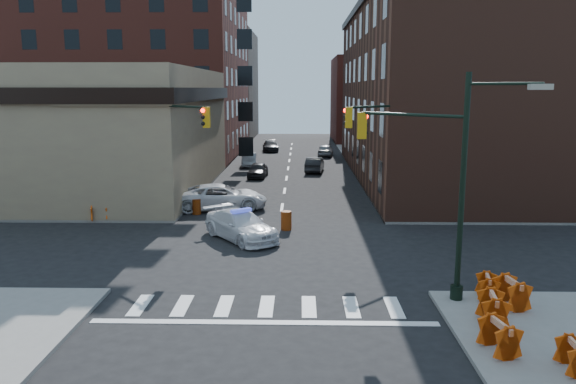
{
  "coord_description": "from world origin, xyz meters",
  "views": [
    {
      "loc": [
        1.17,
        -25.56,
        7.6
      ],
      "look_at": [
        0.53,
        3.63,
        2.2
      ],
      "focal_mm": 35.0,
      "sensor_mm": 36.0,
      "label": 1
    }
  ],
  "objects_px": {
    "police_car": "(241,226)",
    "pedestrian_a": "(168,204)",
    "pickup": "(221,197)",
    "barricade_nw_a": "(127,203)",
    "barrel_bank": "(197,207)",
    "parked_car_wfar": "(249,160)",
    "parked_car_enear": "(315,165)",
    "barrel_road": "(286,221)",
    "barricade_se_a": "(488,287)",
    "parked_car_wnear": "(258,170)",
    "pedestrian_b": "(84,203)"
  },
  "relations": [
    {
      "from": "parked_car_enear",
      "to": "barrel_road",
      "type": "distance_m",
      "value": 21.63
    },
    {
      "from": "pedestrian_b",
      "to": "barrel_bank",
      "type": "distance_m",
      "value": 6.49
    },
    {
      "from": "parked_car_enear",
      "to": "police_car",
      "type": "bearing_deg",
      "value": 86.62
    },
    {
      "from": "police_car",
      "to": "parked_car_wfar",
      "type": "bearing_deg",
      "value": 56.96
    },
    {
      "from": "pickup",
      "to": "pedestrian_b",
      "type": "bearing_deg",
      "value": 104.71
    },
    {
      "from": "parked_car_wfar",
      "to": "pedestrian_b",
      "type": "relative_size",
      "value": 2.15
    },
    {
      "from": "parked_car_enear",
      "to": "barrel_road",
      "type": "height_order",
      "value": "parked_car_enear"
    },
    {
      "from": "police_car",
      "to": "barricade_se_a",
      "type": "relative_size",
      "value": 4.4
    },
    {
      "from": "police_car",
      "to": "barrel_bank",
      "type": "distance_m",
      "value": 6.64
    },
    {
      "from": "police_car",
      "to": "pedestrian_a",
      "type": "height_order",
      "value": "pedestrian_a"
    },
    {
      "from": "police_car",
      "to": "pedestrian_a",
      "type": "bearing_deg",
      "value": 101.61
    },
    {
      "from": "pickup",
      "to": "parked_car_enear",
      "type": "bearing_deg",
      "value": -30.5
    },
    {
      "from": "pedestrian_a",
      "to": "pedestrian_b",
      "type": "bearing_deg",
      "value": 179.45
    },
    {
      "from": "pickup",
      "to": "barrel_bank",
      "type": "relative_size",
      "value": 6.12
    },
    {
      "from": "parked_car_wfar",
      "to": "pickup",
      "type": "bearing_deg",
      "value": -93.79
    },
    {
      "from": "pedestrian_b",
      "to": "barricade_nw_a",
      "type": "bearing_deg",
      "value": 26.7
    },
    {
      "from": "pedestrian_b",
      "to": "barricade_se_a",
      "type": "distance_m",
      "value": 22.83
    },
    {
      "from": "police_car",
      "to": "barricade_nw_a",
      "type": "height_order",
      "value": "police_car"
    },
    {
      "from": "pedestrian_b",
      "to": "parked_car_wfar",
      "type": "bearing_deg",
      "value": 51.87
    },
    {
      "from": "pedestrian_b",
      "to": "parked_car_enear",
      "type": "bearing_deg",
      "value": 34.41
    },
    {
      "from": "parked_car_wnear",
      "to": "barricade_se_a",
      "type": "relative_size",
      "value": 3.31
    },
    {
      "from": "police_car",
      "to": "barrel_bank",
      "type": "height_order",
      "value": "police_car"
    },
    {
      "from": "pickup",
      "to": "barricade_se_a",
      "type": "distance_m",
      "value": 19.51
    },
    {
      "from": "parked_car_enear",
      "to": "barrel_bank",
      "type": "height_order",
      "value": "parked_car_enear"
    },
    {
      "from": "pickup",
      "to": "barricade_nw_a",
      "type": "xyz_separation_m",
      "value": [
        -5.64,
        -1.34,
        -0.17
      ]
    },
    {
      "from": "barricade_se_a",
      "to": "barrel_road",
      "type": "bearing_deg",
      "value": 46.6
    },
    {
      "from": "parked_car_wfar",
      "to": "pedestrian_a",
      "type": "xyz_separation_m",
      "value": [
        -2.61,
        -23.25,
        0.3
      ]
    },
    {
      "from": "parked_car_enear",
      "to": "barricade_nw_a",
      "type": "bearing_deg",
      "value": 62.95
    },
    {
      "from": "parked_car_wfar",
      "to": "pedestrian_b",
      "type": "distance_m",
      "value": 24.63
    },
    {
      "from": "barrel_bank",
      "to": "barricade_se_a",
      "type": "xyz_separation_m",
      "value": [
        13.1,
        -14.11,
        0.1
      ]
    },
    {
      "from": "pedestrian_a",
      "to": "barrel_bank",
      "type": "xyz_separation_m",
      "value": [
        1.33,
        1.68,
        -0.48
      ]
    },
    {
      "from": "barricade_se_a",
      "to": "pedestrian_b",
      "type": "bearing_deg",
      "value": 68.41
    },
    {
      "from": "parked_car_wnear",
      "to": "barricade_nw_a",
      "type": "xyz_separation_m",
      "value": [
        -7.0,
        -14.45,
        -0.0
      ]
    },
    {
      "from": "pickup",
      "to": "barricade_nw_a",
      "type": "height_order",
      "value": "pickup"
    },
    {
      "from": "pedestrian_a",
      "to": "barrel_bank",
      "type": "height_order",
      "value": "pedestrian_a"
    },
    {
      "from": "pickup",
      "to": "barrel_bank",
      "type": "bearing_deg",
      "value": 128.37
    },
    {
      "from": "parked_car_wnear",
      "to": "barrel_bank",
      "type": "xyz_separation_m",
      "value": [
        -2.67,
        -14.55,
        -0.16
      ]
    },
    {
      "from": "parked_car_wfar",
      "to": "barricade_se_a",
      "type": "xyz_separation_m",
      "value": [
        11.82,
        -35.68,
        -0.08
      ]
    },
    {
      "from": "police_car",
      "to": "pickup",
      "type": "height_order",
      "value": "pickup"
    },
    {
      "from": "barricade_se_a",
      "to": "barricade_nw_a",
      "type": "distance_m",
      "value": 22.49
    },
    {
      "from": "parked_car_wnear",
      "to": "barrel_road",
      "type": "bearing_deg",
      "value": -76.88
    },
    {
      "from": "barrel_bank",
      "to": "barricade_nw_a",
      "type": "relative_size",
      "value": 0.74
    },
    {
      "from": "parked_car_wfar",
      "to": "police_car",
      "type": "bearing_deg",
      "value": -89.59
    },
    {
      "from": "parked_car_enear",
      "to": "pedestrian_a",
      "type": "xyz_separation_m",
      "value": [
        -9.0,
        -19.5,
        0.28
      ]
    },
    {
      "from": "police_car",
      "to": "barricade_se_a",
      "type": "xyz_separation_m",
      "value": [
        9.77,
        -8.37,
        -0.15
      ]
    },
    {
      "from": "pickup",
      "to": "barricade_nw_a",
      "type": "bearing_deg",
      "value": 94.03
    },
    {
      "from": "parked_car_wfar",
      "to": "parked_car_enear",
      "type": "distance_m",
      "value": 7.41
    },
    {
      "from": "barrel_road",
      "to": "barrel_bank",
      "type": "relative_size",
      "value": 1.08
    },
    {
      "from": "pedestrian_a",
      "to": "barrel_bank",
      "type": "distance_m",
      "value": 2.19
    },
    {
      "from": "pickup",
      "to": "barricade_nw_a",
      "type": "distance_m",
      "value": 5.8
    }
  ]
}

